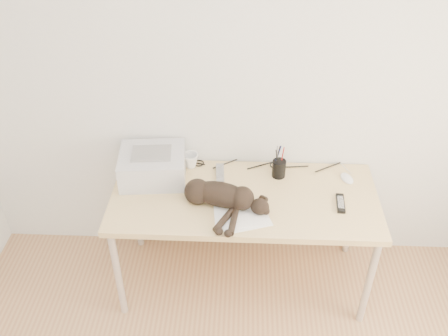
{
  "coord_description": "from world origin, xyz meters",
  "views": [
    {
      "loc": [
        -0.02,
        -0.9,
        2.66
      ],
      "look_at": [
        -0.12,
        1.34,
        0.98
      ],
      "focal_mm": 40.0,
      "sensor_mm": 36.0,
      "label": 1
    }
  ],
  "objects_px": {
    "desk": "(244,203)",
    "pen_cup": "(279,168)",
    "printer": "(153,165)",
    "cat": "(218,196)",
    "mug": "(190,160)",
    "mouse": "(347,177)"
  },
  "relations": [
    {
      "from": "cat",
      "to": "mug",
      "type": "xyz_separation_m",
      "value": [
        -0.19,
        0.37,
        -0.02
      ]
    },
    {
      "from": "mouse",
      "to": "pen_cup",
      "type": "bearing_deg",
      "value": 158.29
    },
    {
      "from": "desk",
      "to": "printer",
      "type": "relative_size",
      "value": 3.76
    },
    {
      "from": "desk",
      "to": "printer",
      "type": "xyz_separation_m",
      "value": [
        -0.57,
        0.07,
        0.22
      ]
    },
    {
      "from": "printer",
      "to": "mug",
      "type": "distance_m",
      "value": 0.25
    },
    {
      "from": "pen_cup",
      "to": "printer",
      "type": "bearing_deg",
      "value": -176.61
    },
    {
      "from": "desk",
      "to": "cat",
      "type": "xyz_separation_m",
      "value": [
        -0.16,
        -0.17,
        0.2
      ]
    },
    {
      "from": "printer",
      "to": "pen_cup",
      "type": "height_order",
      "value": "pen_cup"
    },
    {
      "from": "desk",
      "to": "pen_cup",
      "type": "relative_size",
      "value": 7.44
    },
    {
      "from": "pen_cup",
      "to": "desk",
      "type": "bearing_deg",
      "value": -150.57
    },
    {
      "from": "cat",
      "to": "mug",
      "type": "height_order",
      "value": "cat"
    },
    {
      "from": "pen_cup",
      "to": "mouse",
      "type": "distance_m",
      "value": 0.43
    },
    {
      "from": "printer",
      "to": "cat",
      "type": "height_order",
      "value": "printer"
    },
    {
      "from": "cat",
      "to": "pen_cup",
      "type": "height_order",
      "value": "pen_cup"
    },
    {
      "from": "pen_cup",
      "to": "cat",
      "type": "bearing_deg",
      "value": -141.5
    },
    {
      "from": "mug",
      "to": "pen_cup",
      "type": "bearing_deg",
      "value": -7.56
    },
    {
      "from": "mouse",
      "to": "mug",
      "type": "bearing_deg",
      "value": 155.11
    },
    {
      "from": "printer",
      "to": "mouse",
      "type": "height_order",
      "value": "printer"
    },
    {
      "from": "printer",
      "to": "pen_cup",
      "type": "relative_size",
      "value": 1.98
    },
    {
      "from": "cat",
      "to": "pen_cup",
      "type": "distance_m",
      "value": 0.47
    },
    {
      "from": "printer",
      "to": "cat",
      "type": "distance_m",
      "value": 0.48
    },
    {
      "from": "mouse",
      "to": "desk",
      "type": "bearing_deg",
      "value": 169.59
    }
  ]
}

